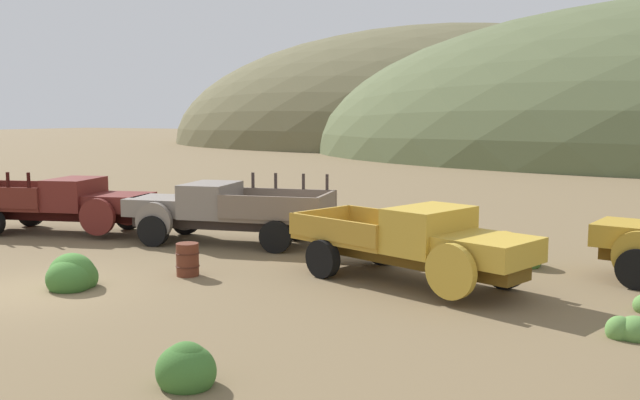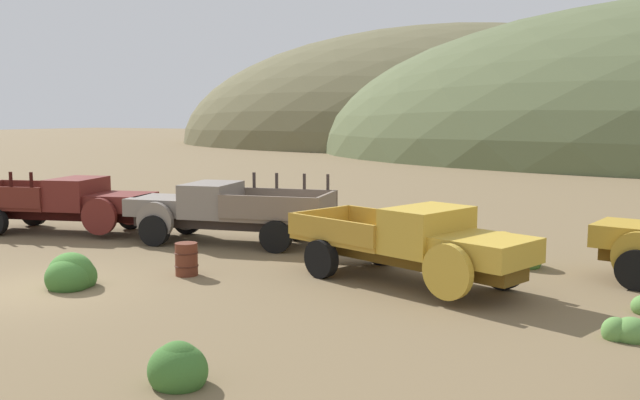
# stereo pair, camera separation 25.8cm
# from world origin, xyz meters

# --- Properties ---
(ground_plane) EXTENTS (300.00, 300.00, 0.00)m
(ground_plane) POSITION_xyz_m (0.00, 0.00, 0.00)
(ground_plane) COLOR brown
(hill_distant) EXTENTS (79.17, 55.69, 31.80)m
(hill_distant) POSITION_xyz_m (-15.44, 81.53, 0.00)
(hill_distant) COLOR brown
(hill_distant) RESTS_ON ground
(truck_oxblood) EXTENTS (6.61, 3.84, 2.16)m
(truck_oxblood) POSITION_xyz_m (-5.19, 6.12, 1.02)
(truck_oxblood) COLOR black
(truck_oxblood) RESTS_ON ground
(truck_primer_gray) EXTENTS (6.78, 3.52, 2.16)m
(truck_primer_gray) POSITION_xyz_m (0.16, 6.90, 1.01)
(truck_primer_gray) COLOR #3D322D
(truck_primer_gray) RESTS_ON ground
(truck_faded_yellow) EXTENTS (6.47, 3.93, 1.89)m
(truck_faded_yellow) POSITION_xyz_m (7.91, 4.50, 1.01)
(truck_faded_yellow) COLOR brown
(truck_faded_yellow) RESTS_ON ground
(oil_drum_spare) EXTENTS (0.61, 0.61, 0.83)m
(oil_drum_spare) POSITION_xyz_m (2.25, 2.79, 0.41)
(oil_drum_spare) COLOR #5B2819
(oil_drum_spare) RESTS_ON ground
(bush_lone_scrub) EXTENTS (1.18, 1.22, 1.05)m
(bush_lone_scrub) POSITION_xyz_m (0.60, 0.59, 0.26)
(bush_lone_scrub) COLOR #3D702D
(bush_lone_scrub) RESTS_ON ground
(bush_back_edge) EXTENTS (0.94, 0.85, 0.87)m
(bush_back_edge) POSITION_xyz_m (6.64, -2.97, 0.22)
(bush_back_edge) COLOR #3D702D
(bush_back_edge) RESTS_ON ground
(bush_near_barrel) EXTENTS (1.29, 1.08, 1.04)m
(bush_near_barrel) POSITION_xyz_m (9.49, 7.77, 0.26)
(bush_near_barrel) COLOR #4C8438
(bush_near_barrel) RESTS_ON ground
(bush_between_trucks) EXTENTS (0.84, 0.60, 0.55)m
(bush_between_trucks) POSITION_xyz_m (12.46, 2.41, 0.15)
(bush_between_trucks) COLOR #5B8E42
(bush_between_trucks) RESTS_ON ground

